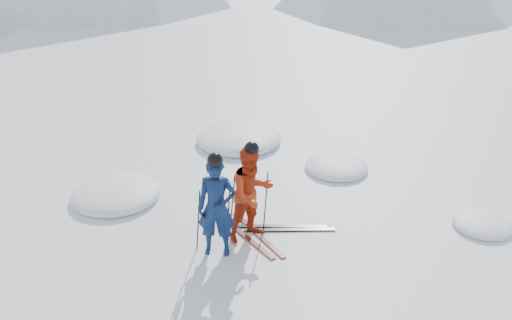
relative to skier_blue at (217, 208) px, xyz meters
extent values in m
plane|color=white|center=(2.42, 0.70, -0.90)|extent=(160.00, 160.00, 0.00)
imported|color=#0B1E47|center=(0.00, 0.00, 0.00)|extent=(0.76, 0.62, 1.80)
imported|color=#B22C0E|center=(0.69, 0.32, -0.01)|extent=(1.03, 0.91, 1.78)
cylinder|color=black|center=(-0.30, 0.15, -0.30)|extent=(0.12, 0.08, 1.20)
cylinder|color=black|center=(0.25, 0.25, -0.30)|extent=(0.12, 0.07, 1.20)
cylinder|color=black|center=(0.39, 0.57, -0.31)|extent=(0.12, 0.09, 1.18)
cylinder|color=black|center=(0.99, 0.47, -0.31)|extent=(0.12, 0.08, 1.18)
cube|color=black|center=(0.57, 0.32, -0.89)|extent=(0.68, 1.62, 0.03)
cube|color=black|center=(0.81, 0.32, -0.89)|extent=(0.57, 1.66, 0.03)
cube|color=black|center=(1.31, 0.47, -0.89)|extent=(1.66, 0.55, 0.03)
cube|color=black|center=(1.41, 0.32, -0.89)|extent=(1.67, 0.49, 0.03)
ellipsoid|color=white|center=(-1.66, 2.43, -0.90)|extent=(1.81, 1.81, 0.40)
ellipsoid|color=white|center=(3.25, 2.45, -0.90)|extent=(1.44, 1.44, 0.32)
ellipsoid|color=white|center=(1.45, 4.54, -0.90)|extent=(2.15, 2.15, 0.47)
ellipsoid|color=white|center=(4.96, -0.49, -0.90)|extent=(1.09, 1.09, 0.24)
camera|label=1|loc=(-1.39, -7.72, 4.67)|focal=38.00mm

